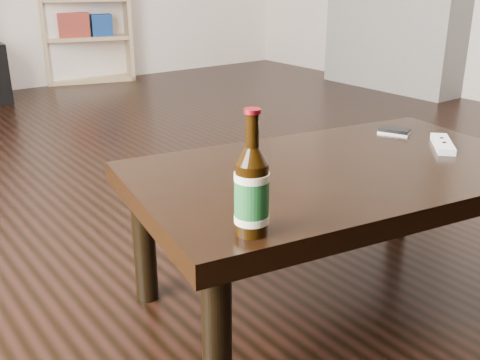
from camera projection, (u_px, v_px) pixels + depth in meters
floor at (259, 195)px, 2.52m from camera, size 5.00×6.00×0.01m
coffee_table at (337, 185)px, 1.59m from camera, size 1.24×0.86×0.43m
beer_bottle at (252, 192)px, 1.14m from camera, size 0.09×0.09×0.27m
phone at (394, 131)px, 1.88m from camera, size 0.09×0.11×0.02m
remote at (443, 144)px, 1.74m from camera, size 0.17×0.16×0.02m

